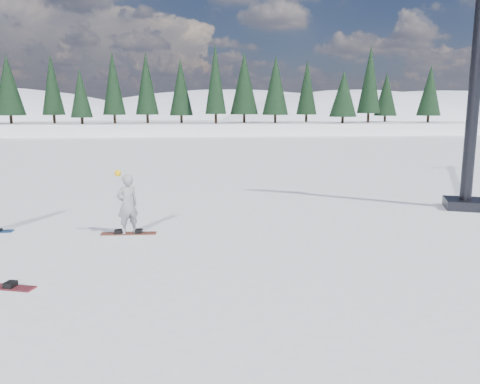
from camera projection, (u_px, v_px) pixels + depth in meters
name	position (u px, v px, depth m)	size (l,w,h in m)	color
ground	(41.00, 252.00, 11.28)	(420.00, 420.00, 0.00)	white
alpine_backdrop	(158.00, 151.00, 197.99)	(412.50, 227.00, 53.20)	white
lift_tower	(473.00, 106.00, 15.60)	(2.31, 1.68, 8.63)	black
snowboarder_woman	(127.00, 204.00, 12.73)	(0.72, 0.66, 1.80)	gray
snowboard_woman	(129.00, 234.00, 12.88)	(1.50, 0.28, 0.03)	#973E20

